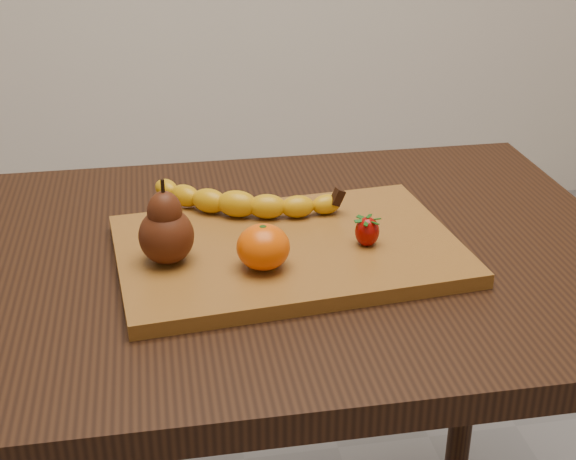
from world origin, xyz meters
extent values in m
cube|color=black|center=(0.00, 0.00, 0.74)|extent=(1.00, 0.70, 0.04)
cylinder|color=black|center=(-0.45, 0.30, 0.36)|extent=(0.05, 0.05, 0.72)
cylinder|color=black|center=(0.45, 0.30, 0.36)|extent=(0.05, 0.05, 0.72)
cube|color=brown|center=(0.02, -0.02, 0.77)|extent=(0.48, 0.34, 0.02)
ellipsoid|color=#E45102|center=(-0.02, -0.08, 0.81)|extent=(0.08, 0.08, 0.06)
camera|label=1|loc=(-0.14, -0.96, 1.27)|focal=50.00mm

